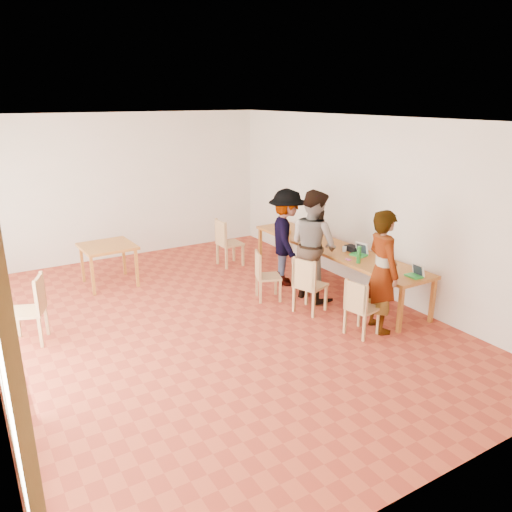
{
  "coord_description": "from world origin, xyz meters",
  "views": [
    {
      "loc": [
        -3.04,
        -6.31,
        3.3
      ],
      "look_at": [
        0.49,
        -0.44,
        1.1
      ],
      "focal_mm": 35.0,
      "sensor_mm": 36.0,
      "label": 1
    }
  ],
  "objects": [
    {
      "name": "ground",
      "position": [
        0.0,
        0.0,
        0.0
      ],
      "size": [
        8.0,
        8.0,
        0.0
      ],
      "primitive_type": "plane",
      "color": "#AB4329",
      "rests_on": "ground"
    },
    {
      "name": "wall_back",
      "position": [
        0.0,
        4.0,
        1.5
      ],
      "size": [
        6.0,
        0.1,
        3.0
      ],
      "primitive_type": "cube",
      "color": "beige",
      "rests_on": "ground"
    },
    {
      "name": "wall_front",
      "position": [
        0.0,
        -4.0,
        1.5
      ],
      "size": [
        6.0,
        0.1,
        3.0
      ],
      "primitive_type": "cube",
      "color": "beige",
      "rests_on": "ground"
    },
    {
      "name": "wall_right",
      "position": [
        3.0,
        0.0,
        1.5
      ],
      "size": [
        0.1,
        8.0,
        3.0
      ],
      "primitive_type": "cube",
      "color": "beige",
      "rests_on": "ground"
    },
    {
      "name": "ceiling",
      "position": [
        0.0,
        0.0,
        3.02
      ],
      "size": [
        6.0,
        8.0,
        0.04
      ],
      "primitive_type": "cube",
      "color": "white",
      "rests_on": "wall_back"
    },
    {
      "name": "communal_table",
      "position": [
        2.5,
        0.22,
        0.7
      ],
      "size": [
        0.8,
        4.0,
        0.75
      ],
      "color": "#B26A27",
      "rests_on": "ground"
    },
    {
      "name": "side_table",
      "position": [
        -0.91,
        2.43,
        0.67
      ],
      "size": [
        0.9,
        0.9,
        0.75
      ],
      "rotation": [
        0.0,
        0.0,
        0.05
      ],
      "color": "#B26A27",
      "rests_on": "ground"
    },
    {
      "name": "chair_near",
      "position": [
        1.57,
        -1.48,
        0.52
      ],
      "size": [
        0.46,
        0.46,
        0.45
      ],
      "rotation": [
        0.0,
        0.0,
        0.19
      ],
      "color": "tan",
      "rests_on": "ground"
    },
    {
      "name": "chair_mid",
      "position": [
        1.42,
        -0.46,
        0.56
      ],
      "size": [
        0.55,
        0.55,
        0.49
      ],
      "rotation": [
        0.0,
        0.0,
        0.35
      ],
      "color": "tan",
      "rests_on": "ground"
    },
    {
      "name": "chair_far",
      "position": [
        1.12,
        0.37,
        0.51
      ],
      "size": [
        0.5,
        0.5,
        0.45
      ],
      "rotation": [
        0.0,
        0.0,
        -0.36
      ],
      "color": "tan",
      "rests_on": "ground"
    },
    {
      "name": "chair_empty",
      "position": [
        1.4,
        2.26,
        0.59
      ],
      "size": [
        0.45,
        0.45,
        0.51
      ],
      "rotation": [
        0.0,
        0.0,
        0.01
      ],
      "color": "tan",
      "rests_on": "ground"
    },
    {
      "name": "chair_spare",
      "position": [
        -2.4,
        0.7,
        0.59
      ],
      "size": [
        0.58,
        0.58,
        0.51
      ],
      "rotation": [
        0.0,
        0.0,
        2.78
      ],
      "color": "tan",
      "rests_on": "ground"
    },
    {
      "name": "person_near",
      "position": [
        1.99,
        -1.48,
        0.9
      ],
      "size": [
        0.58,
        0.75,
        1.81
      ],
      "primitive_type": "imported",
      "rotation": [
        0.0,
        0.0,
        1.32
      ],
      "color": "gray",
      "rests_on": "ground"
    },
    {
      "name": "person_mid",
      "position": [
        1.9,
        0.03,
        0.93
      ],
      "size": [
        0.77,
        0.95,
        1.86
      ],
      "primitive_type": "imported",
      "rotation": [
        0.0,
        0.0,
        1.64
      ],
      "color": "gray",
      "rests_on": "ground"
    },
    {
      "name": "person_far",
      "position": [
        1.88,
        0.8,
        0.88
      ],
      "size": [
        1.07,
        1.3,
        1.76
      ],
      "primitive_type": "imported",
      "rotation": [
        0.0,
        0.0,
        1.14
      ],
      "color": "gray",
      "rests_on": "ground"
    },
    {
      "name": "laptop_near",
      "position": [
        2.57,
        -1.58,
        0.8
      ],
      "size": [
        0.2,
        0.24,
        0.19
      ],
      "rotation": [
        0.0,
        0.0,
        -0.02
      ],
      "color": "green",
      "rests_on": "communal_table"
    },
    {
      "name": "laptop_mid",
      "position": [
        2.58,
        -0.36,
        0.81
      ],
      "size": [
        0.27,
        0.29,
        0.21
      ],
      "rotation": [
        0.0,
        0.0,
        0.26
      ],
      "color": "green",
      "rests_on": "communal_table"
    },
    {
      "name": "laptop_far",
      "position": [
        2.56,
        1.16,
        0.8
      ],
      "size": [
        0.26,
        0.27,
        0.19
      ],
      "rotation": [
        0.0,
        0.0,
        0.29
      ],
      "color": "green",
      "rests_on": "communal_table"
    },
    {
      "name": "yellow_mug",
      "position": [
        2.27,
        1.33,
        0.8
      ],
      "size": [
        0.16,
        0.16,
        0.1
      ],
      "primitive_type": "imported",
      "rotation": [
        0.0,
        0.0,
        0.32
      ],
      "color": "orange",
      "rests_on": "communal_table"
    },
    {
      "name": "green_bottle",
      "position": [
        2.27,
        -0.67,
        0.89
      ],
      "size": [
        0.07,
        0.07,
        0.28
      ],
      "primitive_type": "cylinder",
      "color": "#1C7124",
      "rests_on": "communal_table"
    },
    {
      "name": "clear_glass",
      "position": [
        2.49,
        -0.07,
        0.8
      ],
      "size": [
        0.07,
        0.07,
        0.09
      ],
      "primitive_type": "cylinder",
      "color": "silver",
      "rests_on": "communal_table"
    },
    {
      "name": "condiment_cup",
      "position": [
        2.36,
        1.49,
        0.78
      ],
      "size": [
        0.08,
        0.08,
        0.06
      ],
      "primitive_type": "cylinder",
      "color": "white",
      "rests_on": "communal_table"
    },
    {
      "name": "pink_phone",
      "position": [
        2.24,
        -0.47,
        0.76
      ],
      "size": [
        0.05,
        0.1,
        0.01
      ],
      "primitive_type": "cube",
      "color": "#C54789",
      "rests_on": "communal_table"
    },
    {
      "name": "black_pouch",
      "position": [
        2.62,
        -0.13,
        0.8
      ],
      "size": [
        0.16,
        0.26,
        0.09
      ],
      "primitive_type": "cube",
      "color": "black",
      "rests_on": "communal_table"
    }
  ]
}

